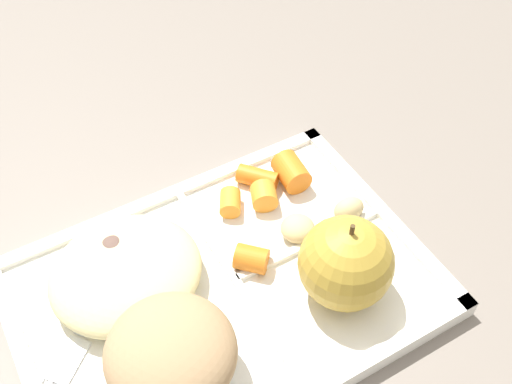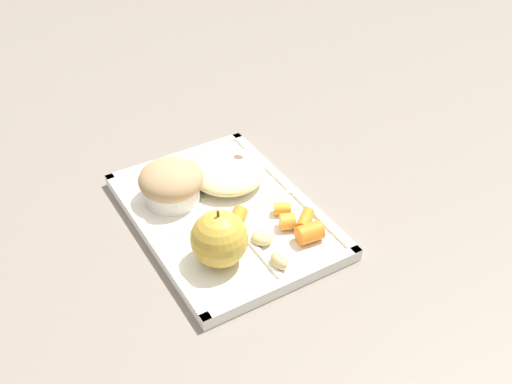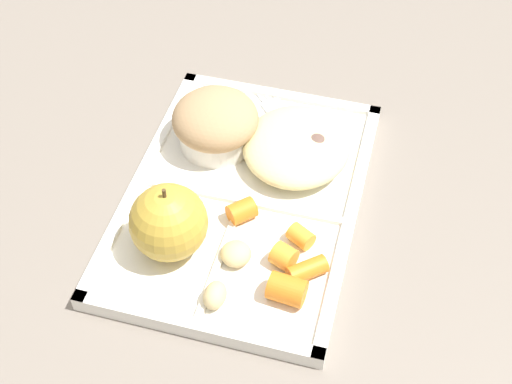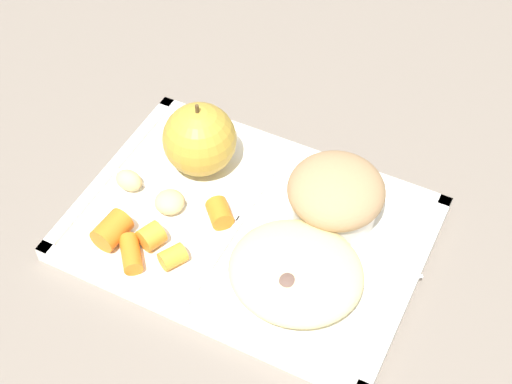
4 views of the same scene
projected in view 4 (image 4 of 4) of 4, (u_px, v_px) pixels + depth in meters
name	position (u px, v px, depth m)	size (l,w,h in m)	color
ground	(250.00, 234.00, 0.74)	(6.00, 6.00, 0.00)	slate
lunch_tray	(249.00, 230.00, 0.73)	(0.33, 0.24, 0.02)	white
green_apple	(200.00, 139.00, 0.75)	(0.07, 0.07, 0.08)	#B79333
bran_muffin	(336.00, 195.00, 0.72)	(0.09, 0.09, 0.06)	silver
carrot_slice_near_corner	(131.00, 254.00, 0.70)	(0.02, 0.02, 0.04)	orange
carrot_slice_small	(112.00, 230.00, 0.71)	(0.03, 0.03, 0.03)	orange
carrot_slice_edge	(151.00, 236.00, 0.71)	(0.02, 0.02, 0.02)	orange
carrot_slice_diagonal	(173.00, 257.00, 0.69)	(0.02, 0.02, 0.02)	orange
carrot_slice_tilted	(220.00, 213.00, 0.73)	(0.02, 0.02, 0.03)	orange
potato_chunk_corner	(170.00, 202.00, 0.74)	(0.03, 0.03, 0.02)	tan
potato_chunk_large	(129.00, 180.00, 0.75)	(0.03, 0.02, 0.02)	tan
egg_noodle_pile	(296.00, 272.00, 0.67)	(0.12, 0.11, 0.04)	beige
meatball_side	(287.00, 289.00, 0.66)	(0.04, 0.04, 0.04)	brown
meatball_back	(296.00, 262.00, 0.68)	(0.03, 0.03, 0.03)	brown
plastic_fork	(348.00, 286.00, 0.68)	(0.13, 0.11, 0.00)	white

